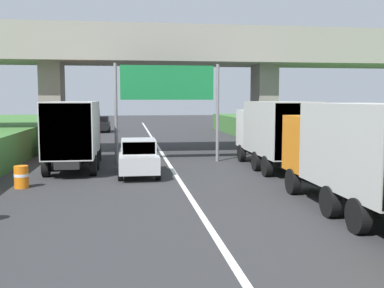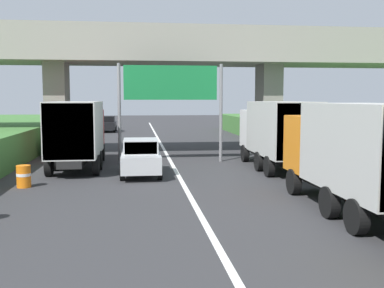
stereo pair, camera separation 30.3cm
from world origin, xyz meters
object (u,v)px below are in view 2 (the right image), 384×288
object	(u,v)px
car_silver	(141,157)
overhead_highway_sign	(171,89)
truck_white	(277,131)
construction_barrel_3	(24,176)
truck_red	(78,131)
truck_orange	(356,151)
car_black	(107,124)

from	to	relation	value
car_silver	overhead_highway_sign	bearing A→B (deg)	67.83
overhead_highway_sign	truck_white	size ratio (longest dim) A/B	0.81
overhead_highway_sign	truck_white	xyz separation A→B (m)	(5.18, -3.08, -2.16)
overhead_highway_sign	construction_barrel_3	bearing A→B (deg)	-134.59
car_silver	truck_red	bearing A→B (deg)	140.85
overhead_highway_sign	car_silver	distance (m)	5.63
truck_orange	truck_white	world-z (taller)	same
truck_red	car_silver	xyz separation A→B (m)	(3.16, -2.57, -1.08)
truck_white	truck_red	bearing A→B (deg)	172.22
overhead_highway_sign	car_black	world-z (taller)	overhead_highway_sign
overhead_highway_sign	construction_barrel_3	xyz separation A→B (m)	(-6.48, -6.57, -3.63)
truck_orange	car_black	size ratio (longest dim) A/B	1.78
truck_white	car_silver	distance (m)	7.10
truck_white	car_black	xyz separation A→B (m)	(-10.22, 27.52, -1.08)
truck_red	truck_orange	size ratio (longest dim) A/B	1.00
overhead_highway_sign	construction_barrel_3	size ratio (longest dim) A/B	6.53
truck_orange	truck_red	bearing A→B (deg)	133.42
construction_barrel_3	car_black	bearing A→B (deg)	87.35
overhead_highway_sign	construction_barrel_3	distance (m)	9.92
truck_red	car_silver	world-z (taller)	truck_red
truck_red	car_silver	bearing A→B (deg)	-39.15
overhead_highway_sign	truck_white	distance (m)	6.40
truck_orange	construction_barrel_3	bearing A→B (deg)	154.36
truck_red	car_black	size ratio (longest dim) A/B	1.78
overhead_highway_sign	truck_orange	distance (m)	13.15
truck_white	construction_barrel_3	distance (m)	12.26
truck_red	car_silver	size ratio (longest dim) A/B	1.78
truck_red	truck_white	world-z (taller)	same
car_silver	car_black	size ratio (longest dim) A/B	1.00
truck_red	car_black	world-z (taller)	truck_red
overhead_highway_sign	truck_orange	bearing A→B (deg)	-67.93
car_silver	car_black	world-z (taller)	same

